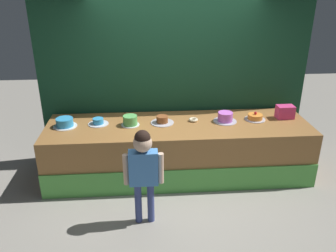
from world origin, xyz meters
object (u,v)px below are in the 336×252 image
object	(u,v)px
cake_center_right	(162,120)
cake_center_left	(130,121)
cake_far_left	(65,123)
donut	(193,120)
cake_far_right	(255,117)
cake_right	(225,117)
child_figure	(143,165)
pink_box	(285,112)
cake_left	(98,122)

from	to	relation	value
cake_center_right	cake_center_left	bearing A→B (deg)	-174.37
cake_far_left	cake_center_left	xyz separation A→B (m)	(0.92, -0.02, 0.01)
cake_far_left	cake_center_right	size ratio (longest dim) A/B	0.99
donut	cake_far_left	bearing A→B (deg)	-178.14
cake_far_right	cake_right	bearing A→B (deg)	-175.40
child_figure	cake_far_right	xyz separation A→B (m)	(1.67, 1.19, 0.06)
donut	cake_far_left	xyz separation A→B (m)	(-1.84, -0.06, 0.04)
pink_box	cake_far_right	size ratio (longest dim) A/B	0.82
donut	cake_center_left	bearing A→B (deg)	-174.98
cake_center_left	child_figure	bearing A→B (deg)	-81.32
cake_far_left	pink_box	bearing A→B (deg)	1.34
cake_far_right	cake_center_left	bearing A→B (deg)	-177.94
child_figure	cake_center_right	bearing A→B (deg)	76.07
donut	cake_right	bearing A→B (deg)	-6.39
pink_box	cake_far_left	xyz separation A→B (m)	(-3.22, -0.08, -0.04)
child_figure	pink_box	world-z (taller)	child_figure
cake_center_right	donut	bearing A→B (deg)	4.41
child_figure	cake_far_right	bearing A→B (deg)	35.40
cake_left	cake_center_left	world-z (taller)	cake_center_left
cake_center_left	cake_far_right	world-z (taller)	cake_center_left
pink_box	cake_far_left	world-z (taller)	pink_box
cake_center_right	cake_far_right	distance (m)	1.38
cake_center_left	cake_center_right	distance (m)	0.46
cake_center_left	cake_far_right	size ratio (longest dim) A/B	0.85
cake_right	cake_far_right	distance (m)	0.46
child_figure	donut	bearing A→B (deg)	58.04
child_figure	cake_far_left	bearing A→B (deg)	133.72
cake_far_left	cake_right	distance (m)	2.30
cake_far_left	cake_center_left	world-z (taller)	cake_center_left
cake_center_right	cake_far_right	size ratio (longest dim) A/B	1.10
pink_box	donut	bearing A→B (deg)	-179.35
cake_right	cake_far_right	size ratio (longest dim) A/B	1.11
cake_right	cake_center_right	bearing A→B (deg)	179.00
cake_left	cake_center_left	bearing A→B (deg)	-8.96
pink_box	cake_right	distance (m)	0.92
cake_center_left	cake_right	world-z (taller)	cake_center_left
pink_box	cake_right	world-z (taller)	pink_box
donut	child_figure	bearing A→B (deg)	-121.96
cake_left	cake_center_right	bearing A→B (deg)	-1.70
pink_box	cake_center_right	xyz separation A→B (m)	(-1.84, -0.05, -0.05)
cake_far_right	cake_left	bearing A→B (deg)	179.84
pink_box	donut	size ratio (longest dim) A/B	1.86
cake_far_left	cake_center_left	size ratio (longest dim) A/B	1.27
cake_far_left	cake_right	xyz separation A→B (m)	(2.30, 0.01, 0.01)
cake_far_right	cake_far_left	bearing A→B (deg)	-179.06
cake_right	cake_far_left	bearing A→B (deg)	-179.79
cake_left	cake_far_right	bearing A→B (deg)	-0.16
cake_center_left	cake_center_right	xyz separation A→B (m)	(0.46, 0.05, -0.03)
cake_far_left	cake_center_right	world-z (taller)	cake_far_left
cake_left	cake_far_right	xyz separation A→B (m)	(2.30, -0.01, 0.00)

